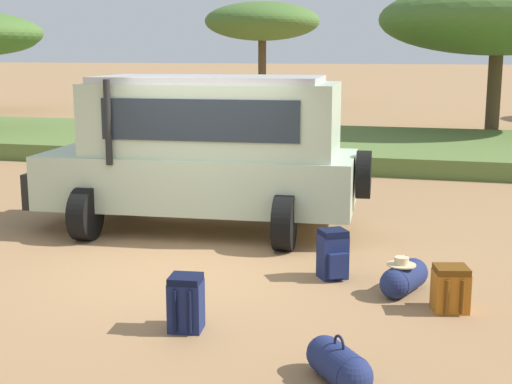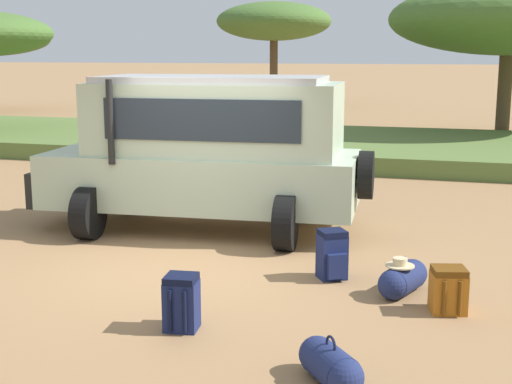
{
  "view_description": "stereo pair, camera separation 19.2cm",
  "coord_description": "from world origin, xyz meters",
  "px_view_note": "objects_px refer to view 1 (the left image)",
  "views": [
    {
      "loc": [
        3.3,
        -8.48,
        2.81
      ],
      "look_at": [
        0.91,
        0.37,
        1.0
      ],
      "focal_mm": 50.0,
      "sensor_mm": 36.0,
      "label": 1
    },
    {
      "loc": [
        3.48,
        -8.42,
        2.81
      ],
      "look_at": [
        0.91,
        0.37,
        1.0
      ],
      "focal_mm": 50.0,
      "sensor_mm": 36.0,
      "label": 2
    }
  ],
  "objects_px": {
    "backpack_cluster_center": "(450,289)",
    "duffel_bag_low_black_case": "(404,278)",
    "backpack_near_rear_wheel": "(186,303)",
    "safari_vehicle": "(205,149)",
    "acacia_tree_right_mid": "(499,19)",
    "acacia_tree_centre_back": "(262,22)",
    "duffel_bag_soft_canvas": "(339,365)",
    "backpack_beside_front_wheel": "(333,255)"
  },
  "relations": [
    {
      "from": "safari_vehicle",
      "to": "duffel_bag_low_black_case",
      "type": "height_order",
      "value": "safari_vehicle"
    },
    {
      "from": "backpack_cluster_center",
      "to": "duffel_bag_low_black_case",
      "type": "xyz_separation_m",
      "value": [
        -0.52,
        0.47,
        -0.06
      ]
    },
    {
      "from": "safari_vehicle",
      "to": "acacia_tree_right_mid",
      "type": "xyz_separation_m",
      "value": [
        5.0,
        12.9,
        2.48
      ]
    },
    {
      "from": "backpack_cluster_center",
      "to": "backpack_near_rear_wheel",
      "type": "distance_m",
      "value": 2.9
    },
    {
      "from": "backpack_beside_front_wheel",
      "to": "backpack_near_rear_wheel",
      "type": "xyz_separation_m",
      "value": [
        -1.18,
        -2.07,
        -0.02
      ]
    },
    {
      "from": "safari_vehicle",
      "to": "backpack_cluster_center",
      "type": "bearing_deg",
      "value": -36.2
    },
    {
      "from": "duffel_bag_soft_canvas",
      "to": "acacia_tree_right_mid",
      "type": "distance_m",
      "value": 18.24
    },
    {
      "from": "safari_vehicle",
      "to": "backpack_cluster_center",
      "type": "height_order",
      "value": "safari_vehicle"
    },
    {
      "from": "duffel_bag_low_black_case",
      "to": "acacia_tree_centre_back",
      "type": "bearing_deg",
      "value": 107.79
    },
    {
      "from": "backpack_cluster_center",
      "to": "acacia_tree_right_mid",
      "type": "relative_size",
      "value": 0.07
    },
    {
      "from": "duffel_bag_soft_canvas",
      "to": "acacia_tree_centre_back",
      "type": "distance_m",
      "value": 33.41
    },
    {
      "from": "safari_vehicle",
      "to": "backpack_near_rear_wheel",
      "type": "bearing_deg",
      "value": -73.7
    },
    {
      "from": "backpack_cluster_center",
      "to": "acacia_tree_centre_back",
      "type": "bearing_deg",
      "value": 108.44
    },
    {
      "from": "backpack_near_rear_wheel",
      "to": "duffel_bag_low_black_case",
      "type": "distance_m",
      "value": 2.72
    },
    {
      "from": "safari_vehicle",
      "to": "duffel_bag_low_black_case",
      "type": "relative_size",
      "value": 6.35
    },
    {
      "from": "backpack_cluster_center",
      "to": "acacia_tree_right_mid",
      "type": "xyz_separation_m",
      "value": [
        1.2,
        15.68,
        3.53
      ]
    },
    {
      "from": "safari_vehicle",
      "to": "backpack_cluster_center",
      "type": "relative_size",
      "value": 10.69
    },
    {
      "from": "backpack_near_rear_wheel",
      "to": "duffel_bag_low_black_case",
      "type": "bearing_deg",
      "value": 39.95
    },
    {
      "from": "safari_vehicle",
      "to": "backpack_beside_front_wheel",
      "type": "xyz_separation_m",
      "value": [
        2.37,
        -1.98,
        -0.99
      ]
    },
    {
      "from": "backpack_near_rear_wheel",
      "to": "acacia_tree_centre_back",
      "type": "xyz_separation_m",
      "value": [
        -7.33,
        31.1,
        4.09
      ]
    },
    {
      "from": "duffel_bag_low_black_case",
      "to": "acacia_tree_right_mid",
      "type": "xyz_separation_m",
      "value": [
        1.73,
        15.21,
        3.59
      ]
    },
    {
      "from": "backpack_cluster_center",
      "to": "duffel_bag_low_black_case",
      "type": "height_order",
      "value": "backpack_cluster_center"
    },
    {
      "from": "safari_vehicle",
      "to": "duffel_bag_soft_canvas",
      "type": "xyz_separation_m",
      "value": [
        2.88,
        -4.85,
        -1.12
      ]
    },
    {
      "from": "backpack_near_rear_wheel",
      "to": "duffel_bag_low_black_case",
      "type": "relative_size",
      "value": 0.68
    },
    {
      "from": "backpack_beside_front_wheel",
      "to": "acacia_tree_centre_back",
      "type": "distance_m",
      "value": 30.52
    },
    {
      "from": "backpack_cluster_center",
      "to": "backpack_near_rear_wheel",
      "type": "relative_size",
      "value": 0.88
    },
    {
      "from": "safari_vehicle",
      "to": "duffel_bag_low_black_case",
      "type": "distance_m",
      "value": 4.15
    },
    {
      "from": "safari_vehicle",
      "to": "backpack_near_rear_wheel",
      "type": "relative_size",
      "value": 9.36
    },
    {
      "from": "safari_vehicle",
      "to": "backpack_near_rear_wheel",
      "type": "height_order",
      "value": "safari_vehicle"
    },
    {
      "from": "acacia_tree_centre_back",
      "to": "backpack_beside_front_wheel",
      "type": "bearing_deg",
      "value": -73.65
    },
    {
      "from": "safari_vehicle",
      "to": "backpack_near_rear_wheel",
      "type": "distance_m",
      "value": 4.34
    },
    {
      "from": "duffel_bag_soft_canvas",
      "to": "backpack_cluster_center",
      "type": "bearing_deg",
      "value": 66.16
    },
    {
      "from": "backpack_beside_front_wheel",
      "to": "backpack_cluster_center",
      "type": "relative_size",
      "value": 1.23
    },
    {
      "from": "backpack_beside_front_wheel",
      "to": "duffel_bag_low_black_case",
      "type": "relative_size",
      "value": 0.73
    },
    {
      "from": "backpack_cluster_center",
      "to": "backpack_near_rear_wheel",
      "type": "height_order",
      "value": "backpack_near_rear_wheel"
    },
    {
      "from": "backpack_near_rear_wheel",
      "to": "duffel_bag_soft_canvas",
      "type": "height_order",
      "value": "backpack_near_rear_wheel"
    },
    {
      "from": "acacia_tree_centre_back",
      "to": "acacia_tree_right_mid",
      "type": "distance_m",
      "value": 18.02
    },
    {
      "from": "duffel_bag_low_black_case",
      "to": "acacia_tree_right_mid",
      "type": "bearing_deg",
      "value": 83.53
    },
    {
      "from": "acacia_tree_right_mid",
      "to": "duffel_bag_soft_canvas",
      "type": "bearing_deg",
      "value": -96.81
    },
    {
      "from": "backpack_near_rear_wheel",
      "to": "acacia_tree_centre_back",
      "type": "distance_m",
      "value": 32.21
    },
    {
      "from": "backpack_near_rear_wheel",
      "to": "duffel_bag_low_black_case",
      "type": "height_order",
      "value": "backpack_near_rear_wheel"
    },
    {
      "from": "duffel_bag_soft_canvas",
      "to": "duffel_bag_low_black_case",
      "type": "bearing_deg",
      "value": 81.21
    }
  ]
}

